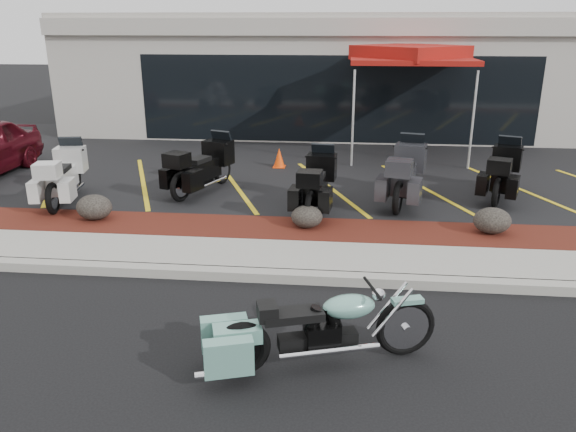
# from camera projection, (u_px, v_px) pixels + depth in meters

# --- Properties ---
(ground) EXTENTS (90.00, 90.00, 0.00)m
(ground) POSITION_uv_depth(u_px,v_px,m) (316.00, 311.00, 7.63)
(ground) COLOR black
(ground) RESTS_ON ground
(curb) EXTENTS (24.00, 0.25, 0.15)m
(curb) POSITION_uv_depth(u_px,v_px,m) (319.00, 278.00, 8.46)
(curb) COLOR gray
(curb) RESTS_ON ground
(sidewalk) EXTENTS (24.00, 1.20, 0.15)m
(sidewalk) POSITION_uv_depth(u_px,v_px,m) (321.00, 259.00, 9.11)
(sidewalk) COLOR gray
(sidewalk) RESTS_ON ground
(mulch_bed) EXTENTS (24.00, 1.20, 0.16)m
(mulch_bed) POSITION_uv_depth(u_px,v_px,m) (324.00, 233.00, 10.24)
(mulch_bed) COLOR #3E0E0E
(mulch_bed) RESTS_ON ground
(upper_lot) EXTENTS (26.00, 9.60, 0.15)m
(upper_lot) POSITION_uv_depth(u_px,v_px,m) (332.00, 163.00, 15.32)
(upper_lot) COLOR black
(upper_lot) RESTS_ON ground
(dealership_building) EXTENTS (18.00, 8.16, 4.00)m
(dealership_building) POSITION_uv_depth(u_px,v_px,m) (338.00, 72.00, 20.58)
(dealership_building) COLOR #A8A298
(dealership_building) RESTS_ON ground
(boulder_left) EXTENTS (0.68, 0.56, 0.48)m
(boulder_left) POSITION_uv_depth(u_px,v_px,m) (94.00, 207.00, 10.64)
(boulder_left) COLOR black
(boulder_left) RESTS_ON mulch_bed
(boulder_mid) EXTENTS (0.58, 0.48, 0.41)m
(boulder_mid) POSITION_uv_depth(u_px,v_px,m) (307.00, 217.00, 10.23)
(boulder_mid) COLOR black
(boulder_mid) RESTS_ON mulch_bed
(boulder_right) EXTENTS (0.66, 0.55, 0.47)m
(boulder_right) POSITION_uv_depth(u_px,v_px,m) (492.00, 221.00, 9.94)
(boulder_right) COLOR black
(boulder_right) RESTS_ON mulch_bed
(hero_cruiser) EXTENTS (2.79, 1.45, 0.95)m
(hero_cruiser) POSITION_uv_depth(u_px,v_px,m) (406.00, 319.00, 6.47)
(hero_cruiser) COLOR #6AA697
(hero_cruiser) RESTS_ON ground
(touring_white) EXTENTS (1.17, 2.24, 1.24)m
(touring_white) POSITION_uv_depth(u_px,v_px,m) (73.00, 165.00, 12.30)
(touring_white) COLOR silver
(touring_white) RESTS_ON upper_lot
(touring_black_front) EXTENTS (1.55, 2.30, 1.25)m
(touring_black_front) POSITION_uv_depth(u_px,v_px,m) (222.00, 157.00, 12.92)
(touring_black_front) COLOR black
(touring_black_front) RESTS_ON upper_lot
(touring_black_mid) EXTENTS (1.02, 2.16, 1.21)m
(touring_black_mid) POSITION_uv_depth(u_px,v_px,m) (322.00, 172.00, 11.74)
(touring_black_mid) COLOR black
(touring_black_mid) RESTS_ON upper_lot
(touring_grey) EXTENTS (1.39, 2.42, 1.33)m
(touring_grey) POSITION_uv_depth(u_px,v_px,m) (411.00, 163.00, 12.25)
(touring_grey) COLOR #2C2C31
(touring_grey) RESTS_ON upper_lot
(touring_black_rear) EXTENTS (1.49, 2.24, 1.22)m
(touring_black_rear) POSITION_uv_depth(u_px,v_px,m) (507.00, 163.00, 12.49)
(touring_black_rear) COLOR black
(touring_black_rear) RESTS_ON upper_lot
(traffic_cone) EXTENTS (0.34, 0.34, 0.50)m
(traffic_cone) POSITION_uv_depth(u_px,v_px,m) (279.00, 158.00, 14.54)
(traffic_cone) COLOR #FE4508
(traffic_cone) RESTS_ON upper_lot
(popup_canopy) EXTENTS (3.60, 3.60, 2.99)m
(popup_canopy) POSITION_uv_depth(u_px,v_px,m) (410.00, 56.00, 15.14)
(popup_canopy) COLOR silver
(popup_canopy) RESTS_ON upper_lot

